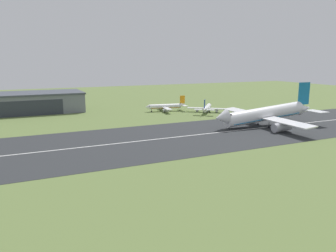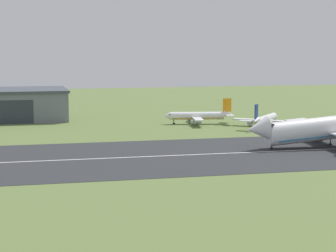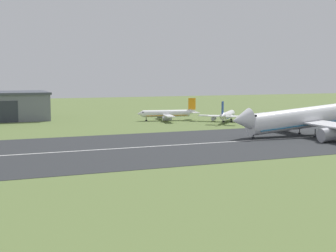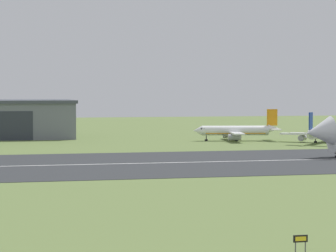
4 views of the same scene
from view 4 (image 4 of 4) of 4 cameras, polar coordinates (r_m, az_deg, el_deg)
ground_plane at (r=91.20m, az=-1.29°, el=-6.19°), size 623.37×623.37×0.00m
runway_strip at (r=148.82m, az=-6.02°, el=-2.77°), size 383.37×51.86×0.06m
runway_centreline at (r=148.82m, az=-6.02°, el=-2.76°), size 345.03×0.70×0.01m
airplane_parked_west at (r=218.51m, az=4.92°, el=-0.35°), size 24.23×22.14×8.66m
airplane_parked_centre at (r=212.43m, az=10.92°, el=-0.52°), size 21.33×22.25×8.32m
runway_sign at (r=68.12m, az=9.48°, el=-8.11°), size 1.27×0.13×1.80m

